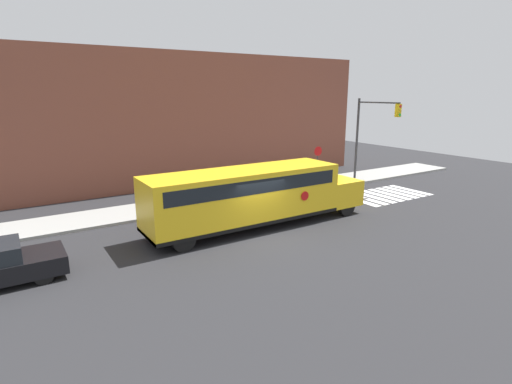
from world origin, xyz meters
The scene contains 7 objects.
ground_plane centered at (0.00, 0.00, 0.00)m, with size 60.00×60.00×0.00m, color #28282B.
sidewalk_strip centered at (0.00, 6.50, 0.07)m, with size 44.00×3.00×0.15m.
building_backdrop centered at (0.00, 13.00, 4.48)m, with size 32.00×4.00×8.96m.
crosswalk_stripes centered at (10.76, 2.00, 0.00)m, with size 5.40×3.20×0.01m.
school_bus centered at (0.34, 1.27, 1.65)m, with size 11.41×2.57×2.85m.
stop_sign centered at (8.15, 5.62, 1.84)m, with size 0.62×0.10×2.87m.
traffic_light centered at (11.55, 4.38, 3.92)m, with size 0.28×3.49×5.94m.
Camera 1 is at (-9.37, -14.25, 6.30)m, focal length 28.00 mm.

